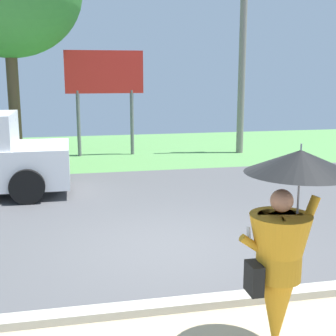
{
  "coord_description": "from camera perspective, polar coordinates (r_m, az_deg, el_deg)",
  "views": [
    {
      "loc": [
        -1.43,
        -6.99,
        2.78
      ],
      "look_at": [
        0.25,
        1.0,
        1.1
      ],
      "focal_mm": 49.76,
      "sensor_mm": 36.0,
      "label": 1
    }
  ],
  "objects": [
    {
      "name": "monk_pedestrian",
      "position": [
        4.7,
        13.97,
        -9.36
      ],
      "size": [
        1.1,
        1.05,
        2.13
      ],
      "rotation": [
        0.0,
        0.0,
        0.22
      ],
      "color": "orange",
      "rests_on": "ground_plane"
    },
    {
      "name": "utility_pole",
      "position": [
        16.48,
        9.08,
        13.16
      ],
      "size": [
        1.8,
        0.24,
        6.19
      ],
      "color": "gray",
      "rests_on": "ground_plane"
    },
    {
      "name": "roadside_billboard",
      "position": [
        15.89,
        -7.79,
        10.67
      ],
      "size": [
        2.6,
        0.12,
        3.5
      ],
      "color": "slate",
      "rests_on": "ground_plane"
    },
    {
      "name": "ground_plane",
      "position": [
        10.43,
        -3.54,
        -4.14
      ],
      "size": [
        40.0,
        22.0,
        0.2
      ],
      "color": "#4C4C4F"
    }
  ]
}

